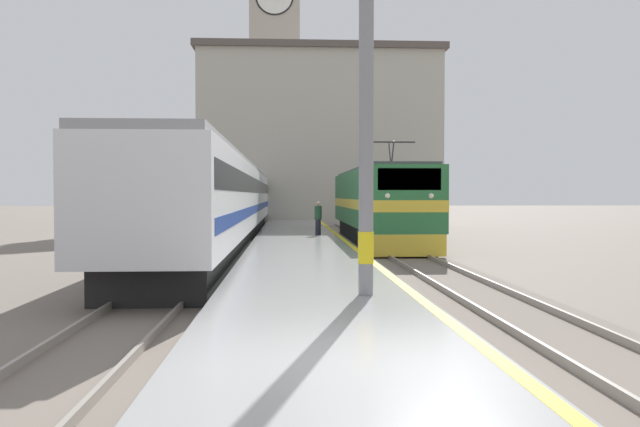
% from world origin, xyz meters
% --- Properties ---
extents(ground_plane, '(200.00, 200.00, 0.00)m').
position_xyz_m(ground_plane, '(0.00, 30.00, 0.00)').
color(ground_plane, '#70665B').
extents(platform, '(3.98, 140.00, 0.45)m').
position_xyz_m(platform, '(0.00, 25.00, 0.22)').
color(platform, '#999999').
rests_on(platform, ground).
extents(rail_track_near, '(2.84, 140.00, 0.16)m').
position_xyz_m(rail_track_near, '(3.87, 25.00, 0.03)').
color(rail_track_near, '#70665B').
rests_on(rail_track_near, ground).
extents(rail_track_far, '(2.84, 140.00, 0.16)m').
position_xyz_m(rail_track_far, '(-3.44, 25.00, 0.03)').
color(rail_track_far, '#70665B').
rests_on(rail_track_far, ground).
extents(locomotive_train, '(2.92, 15.87, 4.61)m').
position_xyz_m(locomotive_train, '(3.87, 23.05, 1.86)').
color(locomotive_train, black).
rests_on(locomotive_train, ground).
extents(passenger_train, '(2.92, 50.03, 3.76)m').
position_xyz_m(passenger_train, '(-3.44, 29.65, 2.03)').
color(passenger_train, black).
rests_on(passenger_train, ground).
extents(catenary_mast, '(3.26, 0.30, 8.08)m').
position_xyz_m(catenary_mast, '(1.02, 4.49, 4.49)').
color(catenary_mast, gray).
rests_on(catenary_mast, platform).
extents(person_on_platform, '(0.34, 0.34, 1.58)m').
position_xyz_m(person_on_platform, '(0.91, 22.18, 1.27)').
color(person_on_platform, '#23232D').
rests_on(person_on_platform, platform).
extents(clock_tower, '(6.12, 6.12, 29.37)m').
position_xyz_m(clock_tower, '(-1.69, 56.06, 15.67)').
color(clock_tower, '#ADA393').
rests_on(clock_tower, ground).
extents(station_building, '(19.47, 7.01, 14.00)m').
position_xyz_m(station_building, '(2.08, 43.29, 7.03)').
color(station_building, '#B7B2A3').
rests_on(station_building, ground).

